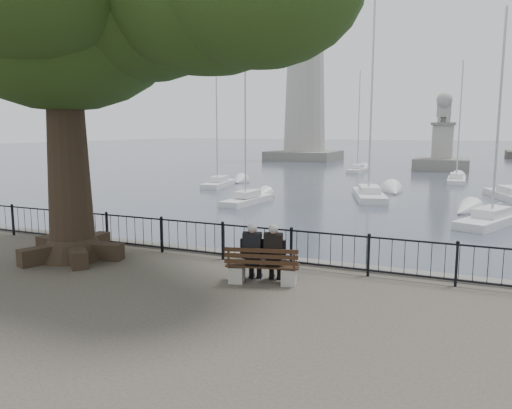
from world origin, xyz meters
The scene contains 13 objects.
harbor centered at (0.00, 3.00, -0.50)m, with size 260.00×260.00×1.20m.
railing centered at (0.00, 2.50, 0.56)m, with size 22.06×0.06×1.00m.
bench centered at (0.85, 0.92, 0.31)m, with size 1.78×0.91×0.90m.
person_left centered at (0.60, 0.96, 0.66)m, with size 0.52×0.77×1.43m.
person_right centered at (1.08, 1.08, 0.66)m, with size 0.52×0.77×1.43m.
lighthouse centered at (-18.00, 62.00, 11.51)m, with size 9.69×9.69×29.76m.
lion_monument centered at (2.00, 49.94, 1.15)m, with size 5.80×5.80×8.61m.
sailboat_a centered at (-7.51, 18.39, -0.71)m, with size 1.69×4.74×8.72m.
sailboat_b centered at (-0.96, 23.48, -0.64)m, with size 3.41×6.33×13.21m.
sailboat_c centered at (6.19, 16.79, -0.69)m, with size 3.46×5.52×10.24m.
sailboat_e centered at (-13.48, 26.01, -0.66)m, with size 2.07×5.10×11.26m.
sailboat_f centered at (3.99, 36.56, -0.68)m, with size 1.49×5.07×10.38m.
sailboat_h centered at (-6.10, 43.97, -0.67)m, with size 1.49×4.85×10.75m.
Camera 1 is at (5.20, -9.46, 3.58)m, focal length 35.00 mm.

